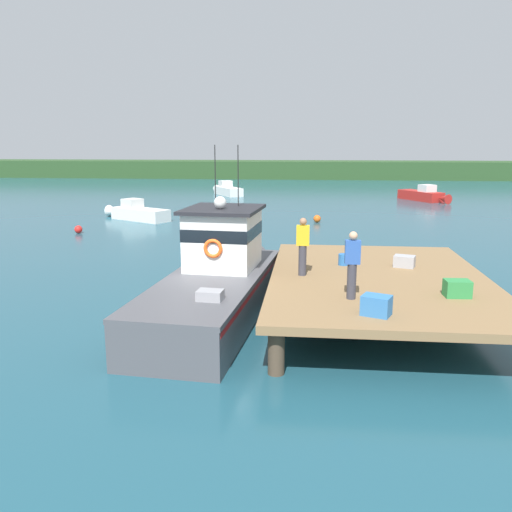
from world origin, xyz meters
name	(u,v)px	position (x,y,z in m)	size (l,w,h in m)	color
ground_plane	(211,311)	(0.00, 0.00, 0.00)	(200.00, 200.00, 0.00)	#1E4C5B
dock	(378,280)	(4.80, 0.00, 1.07)	(6.00, 9.00, 1.20)	#4C3D2D
main_fishing_boat	(218,279)	(0.25, -0.06, 1.01)	(3.25, 9.92, 4.80)	#4C4C51
crate_single_by_cleat	(457,288)	(6.43, -1.90, 1.41)	(0.60, 0.44, 0.41)	#2D8442
crate_single_far	(376,305)	(4.32, -3.53, 1.42)	(0.60, 0.44, 0.44)	#3370B2
crate_stack_near_edge	(404,261)	(5.70, 1.20, 1.37)	(0.60, 0.44, 0.35)	#9E9EA3
bait_bucket	(344,260)	(3.90, 1.28, 1.37)	(0.32, 0.32, 0.34)	#2866B2
deckhand_by_the_boat	(352,264)	(3.87, -2.33, 2.06)	(0.36, 0.22, 1.63)	#383842
deckhand_further_back	(303,245)	(2.67, -0.13, 2.06)	(0.36, 0.22, 1.63)	#383842
moored_boat_far_left	(227,190)	(-5.16, 35.69, 0.46)	(3.58, 5.06, 1.34)	white
moored_boat_mid_harbor	(137,213)	(-8.34, 18.38, 0.46)	(5.05, 3.57, 1.34)	white
moored_boat_near_channel	(424,195)	(12.54, 32.16, 0.48)	(3.71, 5.34, 1.41)	red
mooring_buoy_channel_marker	(379,252)	(5.89, 8.32, 0.23)	(0.46, 0.46, 0.46)	silver
mooring_buoy_spare_mooring	(317,219)	(3.29, 18.37, 0.23)	(0.46, 0.46, 0.46)	#EA5B19
mooring_buoy_outer	(238,205)	(-2.71, 25.90, 0.16)	(0.33, 0.33, 0.33)	silver
mooring_buoy_inshore	(78,229)	(-9.83, 12.92, 0.21)	(0.43, 0.43, 0.43)	red
far_shoreline	(291,169)	(0.00, 62.00, 1.20)	(120.00, 8.00, 2.40)	#284723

